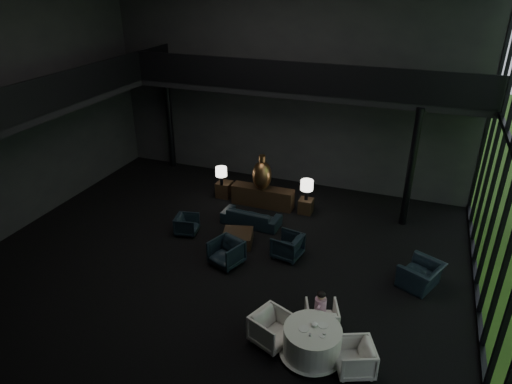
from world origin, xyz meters
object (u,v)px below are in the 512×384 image
(sofa, at_px, (251,215))
(table_lamp_left, at_px, (221,172))
(dining_chair_east, at_px, (355,356))
(dining_chair_north, at_px, (322,316))
(lounge_armchair_west, at_px, (187,225))
(window_armchair, at_px, (421,271))
(dining_table, at_px, (312,344))
(bronze_urn, at_px, (262,175))
(console, at_px, (263,197))
(side_table_right, at_px, (306,206))
(dining_chair_west, at_px, (272,326))
(coffee_table, at_px, (238,238))
(child, at_px, (321,302))
(lounge_armchair_east, at_px, (287,244))
(lounge_armchair_south, at_px, (226,250))
(table_lamp_right, at_px, (307,186))
(side_table_left, at_px, (224,189))

(sofa, bearing_deg, table_lamp_left, -36.52)
(dining_chair_east, bearing_deg, dining_chair_north, -160.14)
(lounge_armchair_west, height_order, window_armchair, window_armchair)
(sofa, height_order, dining_table, dining_table)
(bronze_urn, relative_size, dining_chair_north, 1.71)
(bronze_urn, bearing_deg, sofa, -85.68)
(console, xyz_separation_m, lounge_armchair_west, (-1.63, -2.69, -0.04))
(side_table_right, height_order, dining_chair_west, dining_chair_west)
(lounge_armchair_west, distance_m, dining_chair_east, 7.10)
(console, relative_size, lounge_armchair_west, 3.55)
(coffee_table, height_order, child, child)
(coffee_table, bearing_deg, window_armchair, -2.35)
(window_armchair, bearing_deg, side_table_right, -102.09)
(bronze_urn, height_order, lounge_armchair_west, bronze_urn)
(table_lamp_left, height_order, lounge_armchair_east, table_lamp_left)
(side_table_right, distance_m, coffee_table, 3.08)
(lounge_armchair_west, height_order, dining_chair_east, dining_chair_east)
(console, height_order, child, child)
(dining_table, distance_m, dining_chair_west, 0.96)
(lounge_armchair_west, height_order, lounge_armchair_south, lounge_armchair_south)
(table_lamp_right, xyz_separation_m, dining_chair_east, (2.79, -6.47, -0.64))
(bronze_urn, height_order, dining_chair_east, bronze_urn)
(table_lamp_left, distance_m, dining_chair_west, 7.48)
(lounge_armchair_south, height_order, child, child)
(table_lamp_right, bearing_deg, lounge_armchair_south, -109.32)
(side_table_right, relative_size, lounge_armchair_south, 0.56)
(side_table_left, distance_m, dining_chair_north, 7.56)
(lounge_armchair_south, relative_size, window_armchair, 0.86)
(console, distance_m, dining_chair_east, 7.80)
(console, height_order, side_table_left, console)
(bronze_urn, xyz_separation_m, side_table_right, (1.60, 0.12, -1.00))
(lounge_armchair_east, height_order, lounge_armchair_south, lounge_armchair_south)
(lounge_armchair_south, bearing_deg, dining_chair_west, -27.81)
(child, bearing_deg, side_table_right, -71.74)
(lounge_armchair_south, bearing_deg, dining_chair_north, -7.18)
(bronze_urn, height_order, coffee_table, bronze_urn)
(side_table_right, bearing_deg, lounge_armchair_south, -109.27)
(lounge_armchair_south, xyz_separation_m, coffee_table, (-0.12, 1.13, -0.26))
(side_table_right, xyz_separation_m, lounge_armchair_east, (0.20, -2.85, 0.17))
(dining_table, bearing_deg, dining_chair_east, -6.64)
(lounge_armchair_east, xyz_separation_m, dining_chair_west, (0.70, -3.45, 0.03))
(console, relative_size, side_table_right, 4.34)
(lounge_armchair_east, relative_size, coffee_table, 0.96)
(console, distance_m, side_table_left, 1.61)
(dining_table, bearing_deg, window_armchair, 58.34)
(side_table_right, height_order, lounge_armchair_west, lounge_armchair_west)
(sofa, relative_size, lounge_armchair_south, 2.00)
(coffee_table, bearing_deg, side_table_left, 121.24)
(lounge_armchair_south, distance_m, dining_chair_west, 3.32)
(table_lamp_right, distance_m, sofa, 2.18)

